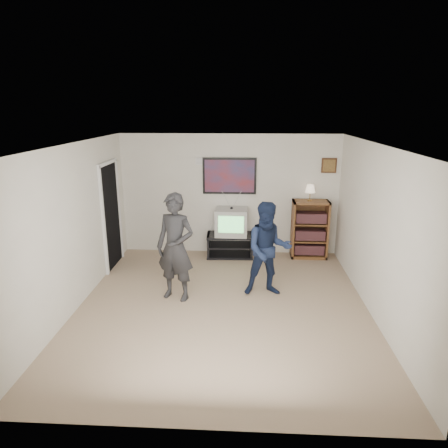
# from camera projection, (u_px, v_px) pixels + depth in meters

# --- Properties ---
(room_shell) EXTENTS (4.51, 5.00, 2.51)m
(room_shell) POSITION_uv_depth(u_px,v_px,m) (224.00, 224.00, 6.24)
(room_shell) COLOR #7E6450
(room_shell) RESTS_ON ground
(media_stand) EXTENTS (0.96, 0.56, 0.47)m
(media_stand) POSITION_uv_depth(u_px,v_px,m) (230.00, 245.00, 8.33)
(media_stand) COLOR black
(media_stand) RESTS_ON room_shell
(crt_television) EXTENTS (0.66, 0.56, 0.55)m
(crt_television) POSITION_uv_depth(u_px,v_px,m) (231.00, 222.00, 8.18)
(crt_television) COLOR #ACACA6
(crt_television) RESTS_ON media_stand
(bookshelf) EXTENTS (0.73, 0.41, 1.19)m
(bookshelf) POSITION_uv_depth(u_px,v_px,m) (309.00, 229.00, 8.19)
(bookshelf) COLOR #543D19
(bookshelf) RESTS_ON room_shell
(table_lamp) EXTENTS (0.20, 0.20, 0.32)m
(table_lamp) POSITION_uv_depth(u_px,v_px,m) (310.00, 193.00, 8.02)
(table_lamp) COLOR beige
(table_lamp) RESTS_ON bookshelf
(person_tall) EXTENTS (0.74, 0.59, 1.74)m
(person_tall) POSITION_uv_depth(u_px,v_px,m) (175.00, 247.00, 6.31)
(person_tall) COLOR black
(person_tall) RESTS_ON room_shell
(person_short) EXTENTS (0.82, 0.66, 1.57)m
(person_short) POSITION_uv_depth(u_px,v_px,m) (268.00, 249.00, 6.47)
(person_short) COLOR #151F3A
(person_short) RESTS_ON room_shell
(controller_left) EXTENTS (0.05, 0.13, 0.04)m
(controller_left) POSITION_uv_depth(u_px,v_px,m) (176.00, 229.00, 6.45)
(controller_left) COLOR white
(controller_left) RESTS_ON person_tall
(controller_right) EXTENTS (0.05, 0.12, 0.03)m
(controller_right) POSITION_uv_depth(u_px,v_px,m) (266.00, 232.00, 6.66)
(controller_right) COLOR white
(controller_right) RESTS_ON person_short
(poster) EXTENTS (1.10, 0.03, 0.75)m
(poster) POSITION_uv_depth(u_px,v_px,m) (229.00, 176.00, 8.17)
(poster) COLOR black
(poster) RESTS_ON room_shell
(air_vent) EXTENTS (0.28, 0.02, 0.14)m
(air_vent) POSITION_uv_depth(u_px,v_px,m) (203.00, 161.00, 8.11)
(air_vent) COLOR white
(air_vent) RESTS_ON room_shell
(small_picture) EXTENTS (0.30, 0.03, 0.30)m
(small_picture) POSITION_uv_depth(u_px,v_px,m) (329.00, 166.00, 8.00)
(small_picture) COLOR #4A2F17
(small_picture) RESTS_ON room_shell
(doorway) EXTENTS (0.03, 0.85, 2.00)m
(doorway) POSITION_uv_depth(u_px,v_px,m) (111.00, 216.00, 7.63)
(doorway) COLOR black
(doorway) RESTS_ON room_shell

